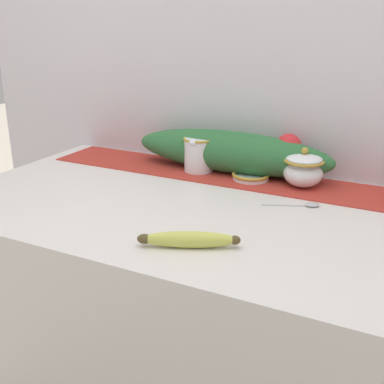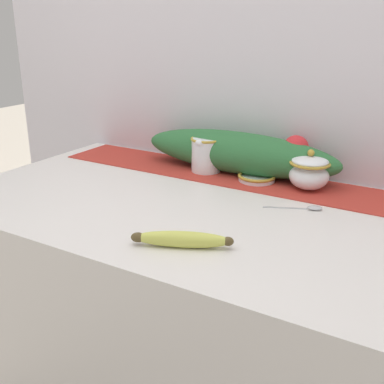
{
  "view_description": "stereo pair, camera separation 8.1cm",
  "coord_description": "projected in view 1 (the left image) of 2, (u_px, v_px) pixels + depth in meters",
  "views": [
    {
      "loc": [
        0.55,
        -1.07,
        1.36
      ],
      "look_at": [
        0.04,
        -0.04,
        0.95
      ],
      "focal_mm": 45.0,
      "sensor_mm": 36.0,
      "label": 1
    },
    {
      "loc": [
        0.63,
        -1.03,
        1.36
      ],
      "look_at": [
        0.04,
        -0.04,
        0.95
      ],
      "focal_mm": 45.0,
      "sensor_mm": 36.0,
      "label": 2
    }
  ],
  "objects": [
    {
      "name": "banana",
      "position": [
        189.0,
        239.0,
        1.03
      ],
      "size": [
        0.21,
        0.12,
        0.04
      ],
      "rotation": [
        0.0,
        0.0,
        0.44
      ],
      "color": "#CCD156",
      "rests_on": "countertop"
    },
    {
      "name": "cream_pitcher",
      "position": [
        199.0,
        153.0,
        1.53
      ],
      "size": [
        0.1,
        0.12,
        0.11
      ],
      "color": "white",
      "rests_on": "countertop"
    },
    {
      "name": "small_dish",
      "position": [
        251.0,
        176.0,
        1.46
      ],
      "size": [
        0.11,
        0.11,
        0.02
      ],
      "color": "white",
      "rests_on": "countertop"
    },
    {
      "name": "spoon",
      "position": [
        309.0,
        205.0,
        1.26
      ],
      "size": [
        0.14,
        0.08,
        0.01
      ],
      "rotation": [
        0.0,
        0.0,
        0.42
      ],
      "color": "#B7B7BC",
      "rests_on": "countertop"
    },
    {
      "name": "countertop",
      "position": [
        187.0,
        342.0,
        1.44
      ],
      "size": [
        1.3,
        0.75,
        0.9
      ],
      "primitive_type": "cube",
      "color": "silver",
      "rests_on": "ground_plane"
    },
    {
      "name": "sugar_bowl",
      "position": [
        303.0,
        169.0,
        1.39
      ],
      "size": [
        0.12,
        0.12,
        0.12
      ],
      "color": "white",
      "rests_on": "countertop"
    },
    {
      "name": "poinsettia_garland",
      "position": [
        231.0,
        151.0,
        1.52
      ],
      "size": [
        0.66,
        0.14,
        0.14
      ],
      "color": "#2D6B38",
      "rests_on": "countertop"
    },
    {
      "name": "back_wall",
      "position": [
        244.0,
        72.0,
        1.52
      ],
      "size": [
        2.1,
        0.04,
        2.4
      ],
      "primitive_type": "cube",
      "color": "silver",
      "rests_on": "ground_plane"
    },
    {
      "name": "table_runner",
      "position": [
        225.0,
        175.0,
        1.51
      ],
      "size": [
        1.2,
        0.21,
        0.0
      ],
      "primitive_type": "cube",
      "color": "#B23328",
      "rests_on": "countertop"
    }
  ]
}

